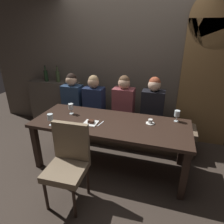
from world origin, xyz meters
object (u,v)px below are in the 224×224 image
object	(u,v)px
diner_near_end	(153,103)
wine_glass_center_back	(177,114)
wine_glass_near_left	(50,117)
diner_redhead	(73,95)
wine_bottle_dark_red	(46,75)
wine_glass_end_left	(71,107)
diner_far_end	(124,100)
fork_on_table	(101,124)
wine_bottle_pale_label	(58,76)
banquette_bench	(122,131)
espresso_cup	(150,122)
diner_bearded	(94,98)
dining_table	(110,128)
dessert_plate	(91,122)
chair_near_side	(68,159)

from	to	relation	value
diner_near_end	wine_glass_center_back	xyz separation A→B (m)	(0.37, -0.37, 0.02)
wine_glass_near_left	diner_redhead	bearing A→B (deg)	101.95
diner_redhead	wine_bottle_dark_red	xyz separation A→B (m)	(-0.74, 0.31, 0.26)
wine_glass_center_back	wine_glass_end_left	distance (m)	1.56
diner_far_end	wine_bottle_dark_red	world-z (taller)	wine_bottle_dark_red
wine_glass_end_left	fork_on_table	distance (m)	0.60
wine_bottle_dark_red	wine_bottle_pale_label	world-z (taller)	same
banquette_bench	fork_on_table	distance (m)	0.95
diner_near_end	fork_on_table	xyz separation A→B (m)	(-0.62, -0.77, -0.09)
diner_redhead	wine_bottle_pale_label	bearing A→B (deg)	145.49
banquette_bench	espresso_cup	bearing A→B (deg)	-46.49
wine_bottle_dark_red	diner_far_end	bearing A→B (deg)	-10.17
diner_bearded	wine_glass_near_left	world-z (taller)	diner_bearded
banquette_bench	fork_on_table	xyz separation A→B (m)	(-0.11, -0.79, 0.51)
dining_table	wine_glass_end_left	xyz separation A→B (m)	(-0.66, 0.10, 0.20)
dessert_plate	fork_on_table	distance (m)	0.14
banquette_bench	wine_glass_center_back	distance (m)	1.16
banquette_bench	wine_bottle_dark_red	world-z (taller)	wine_bottle_dark_red
diner_bearded	espresso_cup	xyz separation A→B (m)	(1.08, -0.60, -0.05)
wine_bottle_dark_red	espresso_cup	distance (m)	2.44
wine_glass_center_back	diner_redhead	bearing A→B (deg)	167.33
diner_near_end	wine_bottle_pale_label	distance (m)	2.01
wine_bottle_pale_label	chair_near_side	bearing A→B (deg)	-56.72
diner_bearded	diner_far_end	xyz separation A→B (m)	(0.55, -0.00, 0.02)
diner_near_end	wine_bottle_dark_red	xyz separation A→B (m)	(-2.22, 0.35, 0.23)
wine_glass_center_back	dessert_plate	distance (m)	1.21
dining_table	banquette_bench	distance (m)	0.82
banquette_bench	wine_glass_center_back	xyz separation A→B (m)	(0.89, -0.39, 0.62)
wine_glass_end_left	fork_on_table	world-z (taller)	wine_glass_end_left
wine_bottle_dark_red	fork_on_table	world-z (taller)	wine_bottle_dark_red
diner_bearded	wine_glass_center_back	world-z (taller)	diner_bearded
diner_bearded	diner_far_end	distance (m)	0.55
diner_far_end	wine_bottle_dark_red	xyz separation A→B (m)	(-1.72, 0.31, 0.24)
diner_near_end	dessert_plate	size ratio (longest dim) A/B	4.31
dining_table	wine_bottle_pale_label	distance (m)	1.84
chair_near_side	wine_glass_near_left	size ratio (longest dim) A/B	5.98
diner_near_end	wine_glass_near_left	distance (m)	1.60
diner_bearded	wine_bottle_pale_label	size ratio (longest dim) A/B	2.35
wine_bottle_pale_label	wine_glass_center_back	world-z (taller)	wine_bottle_pale_label
wine_bottle_dark_red	espresso_cup	xyz separation A→B (m)	(2.25, -0.90, -0.30)
dining_table	diner_bearded	world-z (taller)	diner_bearded
diner_redhead	diner_bearded	size ratio (longest dim) A/B	1.01
banquette_bench	wine_glass_near_left	distance (m)	1.41
diner_far_end	dessert_plate	size ratio (longest dim) A/B	4.21
chair_near_side	wine_glass_center_back	distance (m)	1.58
wine_bottle_dark_red	dining_table	bearing A→B (deg)	-31.11
wine_glass_center_back	dining_table	bearing A→B (deg)	-160.97
espresso_cup	wine_glass_near_left	bearing A→B (deg)	-160.91
wine_bottle_pale_label	dessert_plate	world-z (taller)	wine_bottle_pale_label
wine_bottle_pale_label	dessert_plate	distance (m)	1.71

